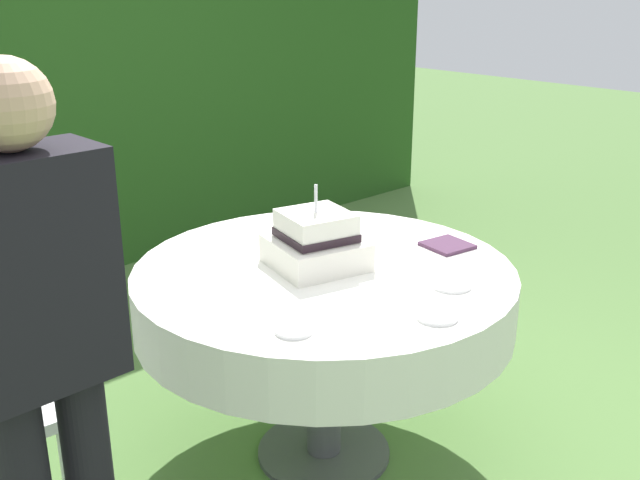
{
  "coord_description": "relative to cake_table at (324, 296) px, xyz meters",
  "views": [
    {
      "loc": [
        -1.67,
        -1.78,
        1.75
      ],
      "look_at": [
        -0.01,
        0.02,
        0.88
      ],
      "focal_mm": 41.81,
      "sensor_mm": 36.0,
      "label": 1
    }
  ],
  "objects": [
    {
      "name": "ground_plane",
      "position": [
        0.0,
        0.0,
        -0.67
      ],
      "size": [
        20.0,
        20.0,
        0.0
      ],
      "primitive_type": "plane",
      "color": "#547A3D"
    },
    {
      "name": "standing_person",
      "position": [
        -1.1,
        -0.21,
        0.26
      ],
      "size": [
        0.36,
        0.21,
        1.6
      ],
      "color": "black",
      "rests_on": "ground_plane"
    },
    {
      "name": "napkin_stack",
      "position": [
        0.49,
        -0.17,
        0.12
      ],
      "size": [
        0.18,
        0.18,
        0.01
      ],
      "primitive_type": "cube",
      "rotation": [
        0.0,
        0.0,
        -0.15
      ],
      "color": "#4C2D47",
      "rests_on": "cake_table"
    },
    {
      "name": "serving_plate_left",
      "position": [
        0.19,
        -0.41,
        0.12
      ],
      "size": [
        0.13,
        0.13,
        0.01
      ],
      "primitive_type": "cylinder",
      "color": "white",
      "rests_on": "cake_table"
    },
    {
      "name": "wedding_cake",
      "position": [
        -0.0,
        0.03,
        0.2
      ],
      "size": [
        0.36,
        0.36,
        0.3
      ],
      "color": "white",
      "rests_on": "cake_table"
    },
    {
      "name": "foliage_hedge",
      "position": [
        0.0,
        2.52,
        0.57
      ],
      "size": [
        6.41,
        0.44,
        2.47
      ],
      "primitive_type": "cube",
      "color": "#234C19",
      "rests_on": "ground_plane"
    },
    {
      "name": "serving_plate_near",
      "position": [
        -0.03,
        -0.53,
        0.12
      ],
      "size": [
        0.13,
        0.13,
        0.01
      ],
      "primitive_type": "cylinder",
      "color": "white",
      "rests_on": "cake_table"
    },
    {
      "name": "serving_plate_far",
      "position": [
        -0.41,
        -0.31,
        0.12
      ],
      "size": [
        0.11,
        0.11,
        0.01
      ],
      "primitive_type": "cylinder",
      "color": "white",
      "rests_on": "cake_table"
    },
    {
      "name": "cake_table",
      "position": [
        0.0,
        0.0,
        0.0
      ],
      "size": [
        1.35,
        1.35,
        0.78
      ],
      "color": "#4C4C51",
      "rests_on": "ground_plane"
    }
  ]
}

